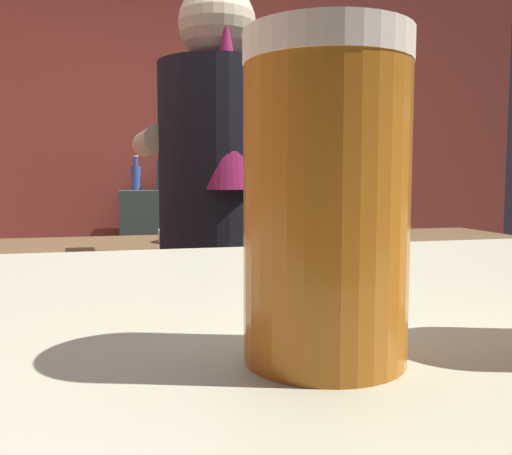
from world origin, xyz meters
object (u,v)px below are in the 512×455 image
chefs_knife (274,240)px  bottle_hot_sauce (136,177)px  bottle_olive_oil (177,174)px  pint_glass_far (326,200)px  bartender (219,237)px  bottle_vinegar (162,173)px  knife_block (386,211)px  bottle_soy (234,178)px  mixing_bowl (182,235)px

chefs_knife → bottle_hot_sauce: bearing=94.8°
bottle_olive_oil → pint_glass_far: bearing=-94.5°
bartender → bottle_vinegar: size_ratio=6.53×
knife_block → bottle_soy: size_ratio=1.58×
chefs_knife → pint_glass_far: 1.83m
bottle_hot_sauce → bottle_vinegar: bearing=-14.8°
bottle_olive_oil → bottle_vinegar: bearing=-155.0°
mixing_bowl → bottle_hot_sauce: bottle_hot_sauce is taller
bottle_olive_oil → bottle_soy: bearing=-1.3°
bottle_hot_sauce → bottle_olive_oil: size_ratio=0.82×
chefs_knife → bottle_soy: 1.47m
bartender → bottle_olive_oil: bearing=-6.4°
bartender → bottle_olive_oil: 1.87m
bartender → knife_block: (0.77, 0.47, 0.04)m
bottle_soy → chefs_knife: bearing=-95.6°
bartender → bottle_vinegar: 1.83m
chefs_knife → pint_glass_far: bearing=-117.7°
pint_glass_far → chefs_knife: bearing=75.1°
chefs_knife → pint_glass_far: (-0.47, -1.76, 0.23)m
pint_glass_far → bottle_olive_oil: 3.22m
chefs_knife → bottle_olive_oil: (-0.21, 1.45, 0.26)m
bottle_soy → pint_glass_far: bearing=-100.8°
knife_block → bottle_vinegar: size_ratio=1.10×
bottle_soy → knife_block: bearing=-75.9°
bartender → bottle_soy: (0.42, 1.85, 0.17)m
bottle_vinegar → bottle_soy: (0.45, 0.03, -0.03)m
bottle_olive_oil → bottle_soy: 0.36m
mixing_bowl → bottle_olive_oil: bottle_olive_oil is taller
chefs_knife → bottle_olive_oil: bearing=85.6°
bottle_vinegar → bottle_soy: size_ratio=1.43×
knife_block → chefs_knife: knife_block is taller
bottle_soy → mixing_bowl: bearing=-109.2°
mixing_bowl → bottle_vinegar: (0.03, 1.34, 0.24)m
pint_glass_far → bartender: bearing=82.1°
pint_glass_far → bottle_vinegar: bearing=87.1°
pint_glass_far → bottle_soy: (0.61, 3.20, 0.00)m
knife_block → bottle_olive_oil: 1.57m
bartender → bottle_vinegar: bartender is taller
bartender → bottle_olive_oil: (0.06, 1.86, 0.19)m
pint_glass_far → bottle_soy: size_ratio=0.81×
bottle_hot_sauce → mixing_bowl: bearing=-84.9°
bottle_vinegar → mixing_bowl: bearing=-91.3°
bartender → bottle_hot_sauce: size_ratio=8.13×
bottle_vinegar → pint_glass_far: bearing=-92.9°
bottle_hot_sauce → bottle_olive_oil: bottle_olive_oil is taller
bartender → chefs_knife: bartender is taller
knife_block → bottle_soy: 1.43m
chefs_knife → bottle_olive_oil: bottle_olive_oil is taller
bartender → bottle_soy: bartender is taller
bottle_olive_oil → mixing_bowl: bearing=-95.1°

